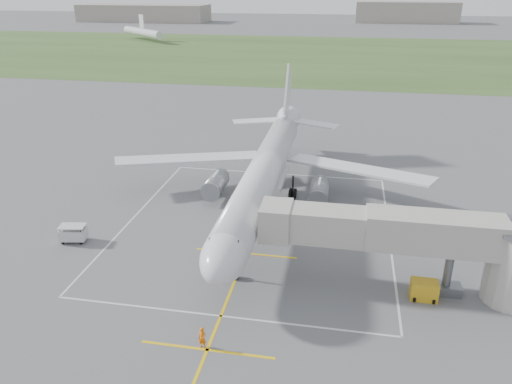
% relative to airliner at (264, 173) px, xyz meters
% --- Properties ---
extents(ground, '(700.00, 700.00, 0.00)m').
position_rel_airliner_xyz_m(ground, '(0.00, -0.75, -4.39)').
color(ground, '#58585B').
rests_on(ground, ground).
extents(grass_strip, '(700.00, 120.00, 0.02)m').
position_rel_airliner_xyz_m(grass_strip, '(0.00, 129.25, -4.38)').
color(grass_strip, '#365023').
rests_on(grass_strip, ground).
extents(apron_markings, '(28.20, 60.00, 0.01)m').
position_rel_airliner_xyz_m(apron_markings, '(0.00, -6.57, -4.38)').
color(apron_markings, yellow).
rests_on(apron_markings, ground).
extents(airliner, '(38.93, 46.75, 13.52)m').
position_rel_airliner_xyz_m(airliner, '(0.00, 0.00, 0.00)').
color(airliner, silver).
rests_on(airliner, ground).
extents(jet_bridge, '(23.40, 5.00, 7.20)m').
position_rel_airliner_xyz_m(jet_bridge, '(15.72, -14.25, 0.35)').
color(jet_bridge, '#9E9B8E').
rests_on(jet_bridge, ground).
extents(gpu_unit, '(2.22, 1.59, 1.65)m').
position_rel_airliner_xyz_m(gpu_unit, '(16.11, -15.35, -3.58)').
color(gpu_unit, gold).
rests_on(gpu_unit, ground).
extents(baggage_cart, '(2.79, 1.95, 1.79)m').
position_rel_airliner_xyz_m(baggage_cart, '(-17.73, -11.57, -3.48)').
color(baggage_cart, silver).
rests_on(baggage_cart, ground).
extents(ramp_worker_nose, '(0.68, 0.50, 1.70)m').
position_rel_airliner_xyz_m(ramp_worker_nose, '(-0.39, -24.54, -3.54)').
color(ramp_worker_nose, orange).
rests_on(ramp_worker_nose, ground).
extents(ramp_worker_wing, '(1.13, 1.12, 1.85)m').
position_rel_airliner_xyz_m(ramp_worker_wing, '(-3.18, 2.19, -3.47)').
color(ramp_worker_wing, orange).
rests_on(ramp_worker_wing, ground).
extents(distant_hangars, '(345.00, 49.00, 12.00)m').
position_rel_airliner_xyz_m(distant_hangars, '(-16.15, 264.44, 0.78)').
color(distant_hangars, gray).
rests_on(distant_hangars, ground).
extents(distant_aircraft, '(206.93, 45.66, 8.85)m').
position_rel_airliner_xyz_m(distant_aircraft, '(12.78, 168.27, -0.80)').
color(distant_aircraft, silver).
rests_on(distant_aircraft, ground).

